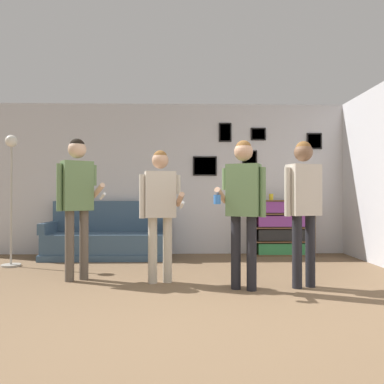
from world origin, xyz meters
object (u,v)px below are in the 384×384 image
at_px(floor_lamp, 11,182).
at_px(person_player_foreground_center, 160,202).
at_px(drinking_cup, 271,197).
at_px(person_watcher_holding_cup, 243,198).
at_px(person_player_foreground_left, 77,192).
at_px(bookshelf, 282,228).
at_px(person_spectator_near_bookshelf, 304,198).
at_px(couch, 109,239).

height_order(floor_lamp, person_player_foreground_center, floor_lamp).
height_order(person_player_foreground_center, drinking_cup, person_player_foreground_center).
distance_m(floor_lamp, person_player_foreground_center, 2.53).
distance_m(person_player_foreground_center, person_watcher_holding_cup, 1.01).
xyz_separation_m(floor_lamp, drinking_cup, (4.09, 0.95, -0.23)).
bearing_deg(person_player_foreground_center, person_player_foreground_left, 171.72).
xyz_separation_m(bookshelf, person_player_foreground_left, (-3.05, -1.89, 0.61)).
distance_m(person_spectator_near_bookshelf, drinking_cup, 2.31).
height_order(couch, bookshelf, bookshelf).
height_order(bookshelf, floor_lamp, floor_lamp).
height_order(person_player_foreground_left, person_watcher_holding_cup, person_player_foreground_left).
bearing_deg(person_spectator_near_bookshelf, drinking_cup, 85.75).
bearing_deg(bookshelf, person_player_foreground_left, -148.29).
bearing_deg(person_player_foreground_left, couch, 87.92).
bearing_deg(floor_lamp, drinking_cup, 13.02).
relative_size(bookshelf, person_spectator_near_bookshelf, 0.65).
relative_size(couch, person_player_foreground_left, 1.20).
relative_size(bookshelf, floor_lamp, 0.55).
relative_size(couch, bookshelf, 1.95).
relative_size(person_player_foreground_left, person_player_foreground_center, 1.10).
height_order(person_spectator_near_bookshelf, drinking_cup, person_spectator_near_bookshelf).
distance_m(bookshelf, person_watcher_holding_cup, 2.68).
bearing_deg(floor_lamp, couch, 30.25).
bearing_deg(floor_lamp, person_spectator_near_bookshelf, -19.14).
relative_size(floor_lamp, person_spectator_near_bookshelf, 1.17).
xyz_separation_m(couch, person_watcher_holding_cup, (1.92, -2.20, 0.72)).
xyz_separation_m(couch, floor_lamp, (-1.30, -0.76, 0.94)).
bearing_deg(person_watcher_holding_cup, person_player_foreground_left, 165.60).
distance_m(person_watcher_holding_cup, person_spectator_near_bookshelf, 0.71).
relative_size(person_player_foreground_center, drinking_cup, 14.43).
distance_m(bookshelf, person_player_foreground_left, 3.64).
distance_m(bookshelf, floor_lamp, 4.46).
relative_size(bookshelf, person_player_foreground_center, 0.68).
height_order(bookshelf, person_watcher_holding_cup, person_watcher_holding_cup).
relative_size(floor_lamp, person_player_foreground_center, 1.22).
distance_m(person_player_foreground_left, person_watcher_holding_cup, 2.05).
xyz_separation_m(floor_lamp, person_player_foreground_center, (2.27, -1.09, -0.28)).
relative_size(floor_lamp, drinking_cup, 17.63).
height_order(person_watcher_holding_cup, drinking_cup, person_watcher_holding_cup).
relative_size(floor_lamp, person_watcher_holding_cup, 1.17).
xyz_separation_m(person_player_foreground_center, person_watcher_holding_cup, (0.95, -0.36, 0.05)).
bearing_deg(drinking_cup, person_player_foreground_left, -146.58).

